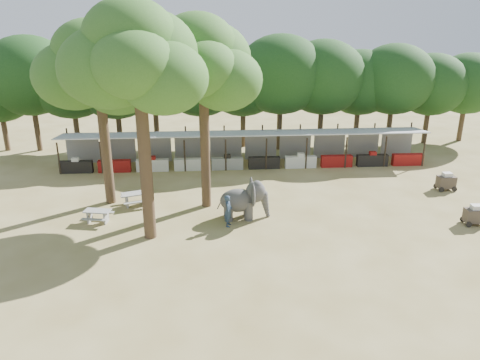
{
  "coord_description": "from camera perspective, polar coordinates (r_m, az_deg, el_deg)",
  "views": [
    {
      "loc": [
        -2.83,
        -20.68,
        11.43
      ],
      "look_at": [
        -1.0,
        5.0,
        2.0
      ],
      "focal_mm": 35.0,
      "sensor_mm": 36.0,
      "label": 1
    }
  ],
  "objects": [
    {
      "name": "cart_back",
      "position": [
        34.12,
        23.83,
        -0.16
      ],
      "size": [
        1.27,
        0.85,
        1.23
      ],
      "rotation": [
        0.0,
        0.0,
        0.02
      ],
      "color": "#372D26",
      "rests_on": "ground"
    },
    {
      "name": "yard_tree_back",
      "position": [
        27.02,
        -4.84,
        13.92
      ],
      "size": [
        7.1,
        6.9,
        11.36
      ],
      "color": "#332316",
      "rests_on": "ground"
    },
    {
      "name": "yard_tree_center",
      "position": [
        23.21,
        -12.63,
        14.16
      ],
      "size": [
        7.1,
        6.9,
        12.04
      ],
      "color": "#332316",
      "rests_on": "ground"
    },
    {
      "name": "vendor_stalls",
      "position": [
        36.12,
        0.59,
        3.64
      ],
      "size": [
        28.0,
        2.99,
        2.8
      ],
      "color": "#ABADB4",
      "rests_on": "ground"
    },
    {
      "name": "handler",
      "position": [
        25.98,
        -1.44,
        -3.77
      ],
      "size": [
        0.55,
        0.73,
        1.83
      ],
      "primitive_type": "imported",
      "rotation": [
        0.0,
        0.0,
        1.39
      ],
      "color": "#26384C",
      "rests_on": "ground"
    },
    {
      "name": "picnic_table_far",
      "position": [
        29.5,
        -12.61,
        -2.06
      ],
      "size": [
        2.03,
        1.92,
        0.82
      ],
      "rotation": [
        0.0,
        0.0,
        0.32
      ],
      "color": "gray",
      "rests_on": "ground"
    },
    {
      "name": "backdrop_trees",
      "position": [
        40.22,
        0.0,
        11.66
      ],
      "size": [
        46.46,
        5.95,
        8.33
      ],
      "color": "#332316",
      "rests_on": "ground"
    },
    {
      "name": "elephant",
      "position": [
        26.88,
        0.52,
        -2.41
      ],
      "size": [
        2.94,
        2.27,
        2.27
      ],
      "rotation": [
        0.0,
        0.0,
        0.01
      ],
      "color": "#3C3A39",
      "rests_on": "ground"
    },
    {
      "name": "ground",
      "position": [
        23.8,
        3.3,
        -8.63
      ],
      "size": [
        100.0,
        100.0,
        0.0
      ],
      "primitive_type": "plane",
      "color": "olive",
      "rests_on": "ground"
    },
    {
      "name": "cart_front",
      "position": [
        29.37,
        26.72,
        -3.82
      ],
      "size": [
        1.27,
        0.87,
        1.19
      ],
      "rotation": [
        0.0,
        0.0,
        -0.06
      ],
      "color": "#372D26",
      "rests_on": "ground"
    },
    {
      "name": "yard_tree_left",
      "position": [
        28.75,
        -17.15,
        12.81
      ],
      "size": [
        7.1,
        6.9,
        11.02
      ],
      "color": "#332316",
      "rests_on": "ground"
    },
    {
      "name": "picnic_table_near",
      "position": [
        27.77,
        -16.96,
        -4.04
      ],
      "size": [
        1.69,
        1.57,
        0.73
      ],
      "rotation": [
        0.0,
        0.0,
        -0.19
      ],
      "color": "gray",
      "rests_on": "ground"
    }
  ]
}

